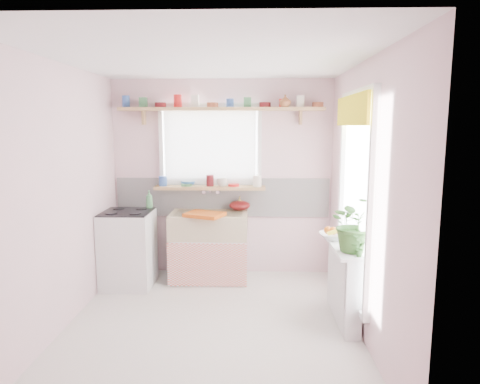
{
  "coord_description": "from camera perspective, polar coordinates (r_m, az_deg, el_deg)",
  "views": [
    {
      "loc": [
        0.4,
        -3.87,
        1.92
      ],
      "look_at": [
        0.26,
        0.55,
        1.23
      ],
      "focal_mm": 32.0,
      "sensor_mm": 36.0,
      "label": 1
    }
  ],
  "objects": [
    {
      "name": "cooker_bottle",
      "position": [
        5.37,
        -12.01,
        -0.95
      ],
      "size": [
        0.09,
        0.09,
        0.22
      ],
      "primitive_type": "imported",
      "rotation": [
        0.0,
        0.0,
        -0.02
      ],
      "color": "#448951",
      "rests_on": "cooker"
    },
    {
      "name": "herb_pot",
      "position": [
        3.92,
        15.58,
        -6.73
      ],
      "size": [
        0.13,
        0.1,
        0.23
      ],
      "primitive_type": "imported",
      "rotation": [
        0.0,
        0.0,
        0.17
      ],
      "color": "#325F26",
      "rests_on": "radiator_ledge"
    },
    {
      "name": "shelf_crockery",
      "position": [
        5.36,
        -2.98,
        11.77
      ],
      "size": [
        2.47,
        0.11,
        0.12
      ],
      "color": "#3359A5",
      "rests_on": "pine_shelf"
    },
    {
      "name": "cooker",
      "position": [
        5.34,
        -14.68,
        -7.29
      ],
      "size": [
        0.58,
        0.58,
        0.93
      ],
      "color": "white",
      "rests_on": "ground"
    },
    {
      "name": "shelf_vase",
      "position": [
        5.3,
        6.04,
        11.99
      ],
      "size": [
        0.18,
        0.18,
        0.15
      ],
      "primitive_type": "imported",
      "rotation": [
        0.0,
        0.0,
        -0.35
      ],
      "color": "#95562D",
      "rests_on": "pine_shelf"
    },
    {
      "name": "room",
      "position": [
        4.76,
        4.94,
        2.2
      ],
      "size": [
        3.2,
        3.2,
        3.2
      ],
      "color": "silver",
      "rests_on": "ground"
    },
    {
      "name": "sill_bowl",
      "position": [
        5.52,
        -6.93,
        1.17
      ],
      "size": [
        0.22,
        0.22,
        0.06
      ],
      "primitive_type": "imported",
      "rotation": [
        0.0,
        0.0,
        -0.27
      ],
      "color": "#356AAE",
      "rests_on": "windowsill"
    },
    {
      "name": "windowsill",
      "position": [
        5.43,
        -4.01,
        0.58
      ],
      "size": [
        1.4,
        0.22,
        0.04
      ],
      "primitive_type": "cube",
      "color": "tan",
      "rests_on": "room"
    },
    {
      "name": "fruit",
      "position": [
        4.45,
        12.37,
        -5.03
      ],
      "size": [
        0.2,
        0.14,
        0.1
      ],
      "color": "#D66012",
      "rests_on": "fruit_bowl"
    },
    {
      "name": "radiator_ledge",
      "position": [
        4.43,
        13.67,
        -11.49
      ],
      "size": [
        0.22,
        0.95,
        0.78
      ],
      "color": "white",
      "rests_on": "ground"
    },
    {
      "name": "dish_tray",
      "position": [
        5.11,
        -4.74,
        -3.02
      ],
      "size": [
        0.52,
        0.46,
        0.04
      ],
      "primitive_type": "cube",
      "rotation": [
        0.0,
        0.0,
        -0.39
      ],
      "color": "#CB5712",
      "rests_on": "sink_unit"
    },
    {
      "name": "sill_cup",
      "position": [
        5.38,
        -2.38,
        1.28
      ],
      "size": [
        0.17,
        0.17,
        0.1
      ],
      "primitive_type": "imported",
      "rotation": [
        0.0,
        0.0,
        0.43
      ],
      "color": "beige",
      "rests_on": "windowsill"
    },
    {
      "name": "jade_plant",
      "position": [
        4.04,
        15.11,
        -4.07
      ],
      "size": [
        0.53,
        0.48,
        0.52
      ],
      "primitive_type": "imported",
      "rotation": [
        0.0,
        0.0,
        0.16
      ],
      "color": "#396829",
      "rests_on": "radiator_ledge"
    },
    {
      "name": "pine_shelf",
      "position": [
        5.35,
        -2.51,
        10.99
      ],
      "size": [
        2.52,
        0.24,
        0.04
      ],
      "primitive_type": "cube",
      "color": "tan",
      "rests_on": "room"
    },
    {
      "name": "sink_unit",
      "position": [
        5.4,
        -4.13,
        -7.17
      ],
      "size": [
        0.95,
        0.65,
        1.11
      ],
      "color": "white",
      "rests_on": "ground"
    },
    {
      "name": "soap_bottle_sink",
      "position": [
        5.46,
        -0.05,
        -1.52
      ],
      "size": [
        0.09,
        0.09,
        0.17
      ],
      "primitive_type": "imported",
      "rotation": [
        0.0,
        0.0,
        -0.13
      ],
      "color": "#D6CA5F",
      "rests_on": "sink_unit"
    },
    {
      "name": "colander",
      "position": [
        5.46,
        -0.05,
        -1.79
      ],
      "size": [
        0.27,
        0.27,
        0.12
      ],
      "primitive_type": "ellipsoid",
      "rotation": [
        0.0,
        0.0,
        0.01
      ],
      "color": "#601011",
      "rests_on": "sink_unit"
    },
    {
      "name": "fruit_bowl",
      "position": [
        4.46,
        12.29,
        -5.78
      ],
      "size": [
        0.28,
        0.28,
        0.07
      ],
      "primitive_type": "imported",
      "rotation": [
        0.0,
        0.0,
        0.02
      ],
      "color": "silver",
      "rests_on": "radiator_ledge"
    },
    {
      "name": "sill_crockery",
      "position": [
        5.42,
        -4.02,
        1.38
      ],
      "size": [
        1.35,
        0.11,
        0.12
      ],
      "color": "#3359A5",
      "rests_on": "windowsill"
    }
  ]
}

